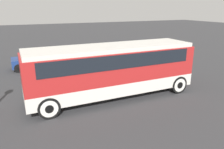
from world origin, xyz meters
The scene contains 5 objects.
ground_plane centered at (0.00, 0.00, 0.00)m, with size 120.00×120.00×0.00m, color #38383A.
tour_bus centered at (0.10, 0.00, 1.82)m, with size 9.56×2.57×3.02m.
parked_car_near centered at (1.71, 8.79, 0.73)m, with size 4.61×1.86×1.47m.
parked_car_mid centered at (1.89, 5.26, 0.70)m, with size 4.30×1.86×1.41m.
parked_car_far centered at (-2.86, 8.43, 0.74)m, with size 4.79×1.91×1.46m.
Camera 1 is at (-4.94, -10.76, 5.04)m, focal length 35.00 mm.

